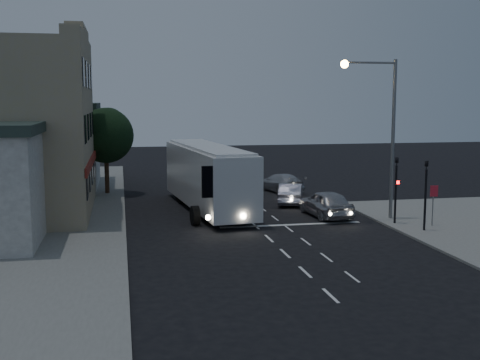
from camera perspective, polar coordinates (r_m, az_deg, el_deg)
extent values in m
plane|color=black|center=(31.13, 2.33, -5.16)|extent=(120.00, 120.00, 0.00)
cube|color=slate|center=(38.56, -19.81, -3.03)|extent=(12.00, 50.00, 0.12)
cube|color=silver|center=(21.88, 8.59, -10.78)|extent=(0.12, 1.60, 0.01)
cube|color=silver|center=(24.59, 6.20, -8.66)|extent=(0.12, 1.60, 0.01)
cube|color=silver|center=(27.37, 4.30, -6.96)|extent=(0.12, 1.60, 0.01)
cube|color=silver|center=(30.18, 2.77, -5.56)|extent=(0.12, 1.60, 0.01)
cube|color=silver|center=(33.03, 1.51, -4.40)|extent=(0.12, 1.60, 0.01)
cube|color=silver|center=(35.90, 0.45, -3.42)|extent=(0.12, 1.60, 0.01)
cube|color=silver|center=(38.79, -0.45, -2.59)|extent=(0.12, 1.60, 0.01)
cube|color=silver|center=(41.70, -1.22, -1.87)|extent=(0.12, 1.60, 0.01)
cube|color=silver|center=(44.62, -1.89, -1.25)|extent=(0.12, 1.60, 0.01)
cube|color=silver|center=(47.55, -2.48, -0.70)|extent=(0.12, 1.60, 0.01)
cube|color=silver|center=(24.21, 10.57, -9.01)|extent=(0.10, 1.50, 0.01)
cube|color=silver|center=(26.91, 8.19, -7.26)|extent=(0.10, 1.50, 0.01)
cube|color=silver|center=(29.67, 6.26, -5.83)|extent=(0.10, 1.50, 0.01)
cube|color=silver|center=(32.47, 4.66, -4.63)|extent=(0.10, 1.50, 0.01)
cube|color=silver|center=(35.30, 3.33, -3.62)|extent=(0.10, 1.50, 0.01)
cube|color=silver|center=(38.16, 2.20, -2.77)|extent=(0.10, 1.50, 0.01)
cube|color=silver|center=(41.04, 1.22, -2.03)|extent=(0.10, 1.50, 0.01)
cube|color=silver|center=(43.94, 0.38, -1.38)|extent=(0.10, 1.50, 0.01)
cube|color=silver|center=(46.85, -0.36, -0.82)|extent=(0.10, 1.50, 0.01)
cube|color=silver|center=(49.76, -1.01, -0.32)|extent=(0.10, 1.50, 0.01)
cube|color=silver|center=(33.52, 4.86, -4.25)|extent=(8.00, 0.35, 0.01)
cube|color=silver|center=(37.66, -3.09, 0.38)|extent=(4.11, 13.40, 3.52)
cube|color=silver|center=(37.47, -3.11, 3.13)|extent=(3.63, 12.92, 0.20)
cube|color=black|center=(31.18, -1.38, -0.10)|extent=(2.53, 0.40, 1.65)
cube|color=black|center=(38.33, -1.16, 1.59)|extent=(1.20, 10.93, 0.99)
cube|color=black|center=(37.95, -5.28, 1.50)|extent=(1.20, 10.93, 0.99)
cube|color=maroon|center=(39.02, -1.28, -0.09)|extent=(0.67, 6.01, 1.54)
cube|color=maroon|center=(38.64, -5.36, -0.20)|extent=(0.67, 6.01, 1.54)
cylinder|color=black|center=(33.21, -4.28, -3.39)|extent=(0.50, 1.13, 1.10)
cylinder|color=black|center=(33.65, 0.38, -3.23)|extent=(0.50, 1.13, 1.10)
cylinder|color=black|center=(40.42, -5.56, -1.43)|extent=(0.50, 1.13, 1.10)
cylinder|color=black|center=(40.78, -1.71, -1.32)|extent=(0.50, 1.13, 1.10)
cylinder|color=black|center=(42.26, -5.81, -1.04)|extent=(0.50, 1.13, 1.10)
cylinder|color=black|center=(42.60, -2.13, -0.93)|extent=(0.50, 1.13, 1.10)
cylinder|color=#FFF2CC|center=(31.27, -3.04, -3.56)|extent=(0.29, 0.08, 0.29)
cylinder|color=#FFF2CC|center=(31.58, 0.33, -3.44)|extent=(0.29, 0.08, 0.29)
imported|color=#A5A5AB|center=(35.86, 8.16, -2.22)|extent=(2.24, 4.84, 1.61)
imported|color=#9C9DAF|center=(40.09, 4.83, -1.30)|extent=(2.72, 4.41, 1.37)
imported|color=#B7B8BB|center=(45.34, 3.86, -0.25)|extent=(3.07, 5.06, 1.37)
cylinder|color=black|center=(34.10, 14.54, -1.33)|extent=(0.12, 0.12, 3.20)
imported|color=black|center=(33.85, 14.65, 2.10)|extent=(0.15, 0.18, 0.90)
cube|color=black|center=(33.84, 14.71, -0.21)|extent=(0.25, 0.12, 0.30)
cube|color=#FF0C0C|center=(33.78, 14.76, -0.22)|extent=(0.16, 0.02, 0.18)
cylinder|color=black|center=(32.66, 17.16, -1.82)|extent=(0.12, 0.12, 3.20)
imported|color=black|center=(32.40, 17.31, 1.76)|extent=(0.18, 0.15, 0.90)
cylinder|color=slate|center=(34.10, 17.81, -2.48)|extent=(0.06, 0.06, 2.00)
cube|color=red|center=(33.90, 17.93, -1.00)|extent=(0.45, 0.03, 0.60)
cylinder|color=slate|center=(35.21, 14.29, 3.70)|extent=(0.20, 0.20, 9.00)
cylinder|color=slate|center=(34.58, 12.25, 10.83)|extent=(3.00, 0.12, 0.12)
sphere|color=#FFBF59|center=(34.01, 9.88, 10.78)|extent=(0.44, 0.44, 0.44)
cube|color=#948862|center=(38.16, -21.64, 4.44)|extent=(10.00, 12.00, 10.00)
cube|color=#948862|center=(37.74, -15.15, 12.67)|extent=(1.00, 12.00, 0.50)
cube|color=#948862|center=(37.79, -15.17, 13.42)|extent=(1.00, 6.00, 0.50)
cube|color=maroon|center=(37.73, -13.93, 1.67)|extent=(0.15, 12.00, 0.50)
cube|color=black|center=(33.37, -14.28, -0.47)|extent=(0.06, 1.30, 1.50)
cube|color=black|center=(36.34, -14.04, 0.18)|extent=(0.06, 1.30, 1.50)
cube|color=black|center=(39.31, -13.84, 0.73)|extent=(0.06, 1.30, 1.50)
cube|color=black|center=(42.29, -13.67, 1.21)|extent=(0.06, 1.30, 1.50)
cube|color=black|center=(33.09, -14.45, 4.68)|extent=(0.06, 1.30, 1.50)
cube|color=black|center=(36.08, -14.20, 4.91)|extent=(0.06, 1.30, 1.50)
cube|color=black|center=(39.08, -13.98, 5.11)|extent=(0.06, 1.30, 1.50)
cube|color=black|center=(42.07, -13.79, 5.27)|extent=(0.06, 1.30, 1.50)
cube|color=black|center=(33.09, -14.63, 9.87)|extent=(0.06, 1.30, 1.50)
cube|color=black|center=(36.08, -14.36, 9.67)|extent=(0.06, 1.30, 1.50)
cube|color=black|center=(39.07, -14.12, 9.50)|extent=(0.06, 1.30, 1.50)
cube|color=black|center=(42.07, -13.93, 9.36)|extent=(0.06, 1.30, 1.50)
cube|color=gray|center=(50.05, -18.53, 2.92)|extent=(9.00, 9.00, 6.00)
cube|color=#27352F|center=(49.91, -18.69, 6.63)|extent=(9.40, 9.40, 0.50)
cylinder|color=black|center=(44.84, -12.51, 0.57)|extent=(0.32, 0.32, 2.80)
sphere|color=black|center=(44.59, -12.61, 4.14)|extent=(4.00, 4.00, 4.00)
sphere|color=black|center=(45.15, -12.37, 5.08)|extent=(2.60, 2.60, 2.60)
sphere|color=black|center=(43.98, -13.04, 4.61)|extent=(2.40, 2.40, 2.40)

